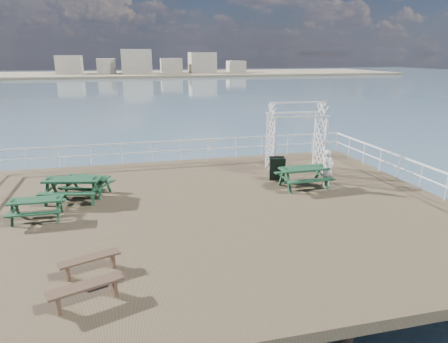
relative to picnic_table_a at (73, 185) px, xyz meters
The scene contains 12 objects.
ground 5.19m from the picnic_table_a, 23.10° to the right, with size 18.00×14.00×0.30m, color brown.
sea_backdrop 133.18m from the picnic_table_a, 82.55° to the left, with size 300.00×300.00×9.20m.
railing 4.69m from the picnic_table_a, ahead, with size 17.77×13.76×1.10m.
picnic_table_a is the anchor object (origin of this frame).
picnic_table_b 0.73m from the picnic_table_a, 50.00° to the left, with size 2.11×1.94×0.83m.
picnic_table_c 9.08m from the picnic_table_a, ahead, with size 2.04×1.66×0.97m.
picnic_table_d 1.88m from the picnic_table_a, 121.13° to the right, with size 1.69×1.37×0.81m.
flat_bench_near 5.67m from the picnic_table_a, 79.94° to the right, with size 1.52×0.83×0.43m.
flat_bench_far 6.98m from the picnic_table_a, 81.72° to the right, with size 1.66×0.90×0.47m.
trellis_arbor 9.92m from the picnic_table_a, 10.40° to the left, with size 2.72×1.61×3.24m.
sandwich_board 8.35m from the picnic_table_a, ahead, with size 0.74×0.61×1.07m.
person 10.06m from the picnic_table_a, ahead, with size 0.57×0.37×1.56m, color white.
Camera 1 is at (-2.60, -13.08, 5.33)m, focal length 32.00 mm.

